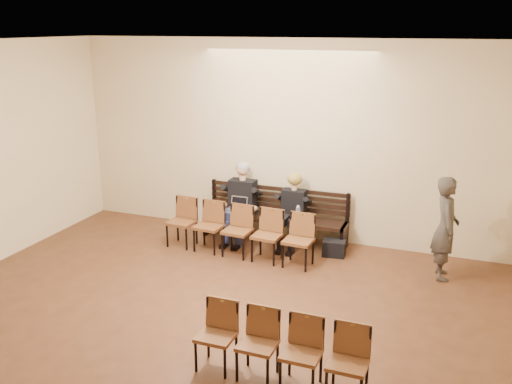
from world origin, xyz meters
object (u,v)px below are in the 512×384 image
seated_woman (292,213)px  passerby (446,220)px  bench (274,228)px  seated_man (241,201)px  laptop (237,212)px  chair_row_back (279,350)px  water_bottle (298,219)px  chair_row_front (237,231)px  bag (334,248)px

seated_woman → passerby: (2.52, -0.41, 0.32)m
bench → seated_man: 0.77m
laptop → chair_row_back: size_ratio=0.16×
water_bottle → chair_row_front: chair_row_front is taller
seated_man → bag: seated_man is taller
bench → seated_woman: (0.37, -0.12, 0.36)m
seated_man → seated_woman: (0.96, 0.00, -0.11)m
seated_man → chair_row_front: seated_man is taller
laptop → chair_row_back: (2.02, -3.62, -0.17)m
bag → passerby: 1.90m
seated_woman → laptop: size_ratio=3.87×
seated_woman → chair_row_front: bearing=-134.2°
seated_woman → laptop: bearing=-168.3°
bench → bag: 1.21m
laptop → passerby: (3.48, -0.21, 0.35)m
bag → seated_man: bearing=173.7°
water_bottle → seated_man: bearing=169.3°
seated_man → water_bottle: size_ratio=5.81×
laptop → passerby: 3.50m
passerby → seated_woman: bearing=70.1°
seated_man → chair_row_front: size_ratio=0.54×
bag → laptop: bearing=-179.8°
seated_man → passerby: passerby is taller
bench → laptop: 0.75m
passerby → chair_row_front: size_ratio=0.70×
chair_row_front → chair_row_back: (1.78, -3.08, -0.03)m
passerby → chair_row_front: passerby is taller
passerby → bag: bearing=72.2°
water_bottle → passerby: passerby is taller
seated_woman → water_bottle: 0.27m
bag → chair_row_front: 1.64m
bench → passerby: passerby is taller
seated_man → chair_row_front: bearing=-71.9°
chair_row_front → water_bottle: bearing=34.1°
bench → seated_woman: 0.53m
passerby → chair_row_front: 3.29m
bench → water_bottle: 0.72m
laptop → chair_row_back: chair_row_back is taller
bench → bag: bearing=-15.0°
seated_woman → chair_row_front: seated_woman is taller
bench → chair_row_front: bearing=-112.2°
laptop → chair_row_front: 0.61m
chair_row_front → seated_man: bearing=111.4°
seated_woman → chair_row_back: 3.97m
seated_woman → chair_row_back: size_ratio=0.62×
chair_row_front → seated_woman: bearing=49.1°
laptop → chair_row_front: (0.24, -0.54, -0.14)m
laptop → chair_row_front: size_ratio=0.12×
bag → bench: bearing=165.0°
seated_man → chair_row_front: 0.83m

